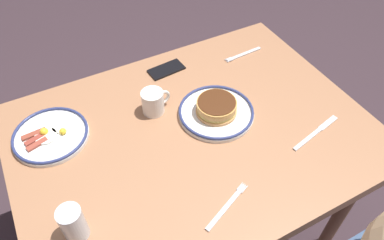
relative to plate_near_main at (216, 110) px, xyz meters
name	(u,v)px	position (x,y,z in m)	size (l,w,h in m)	color
ground_plane	(193,229)	(0.11, 0.03, -0.75)	(6.00, 6.00, 0.00)	#37282E
dining_table	(193,144)	(0.11, 0.03, -0.09)	(1.22, 0.91, 0.73)	#A26D4B
plate_near_main	(216,110)	(0.00, 0.00, 0.00)	(0.27, 0.27, 0.06)	white
plate_center_pancakes	(50,135)	(0.55, -0.17, -0.01)	(0.26, 0.26, 0.04)	white
coffee_mug	(153,102)	(0.19, -0.12, 0.02)	(0.11, 0.08, 0.09)	white
drinking_glass	(74,225)	(0.57, 0.22, 0.03)	(0.07, 0.07, 0.12)	silver
cell_phone	(166,70)	(0.05, -0.31, -0.02)	(0.14, 0.07, 0.01)	black
fork_near	(243,54)	(-0.28, -0.25, -0.02)	(0.18, 0.03, 0.01)	silver
fork_far	(227,206)	(0.16, 0.34, -0.02)	(0.18, 0.09, 0.01)	silver
butter_knife	(316,132)	(-0.26, 0.24, -0.02)	(0.23, 0.07, 0.01)	silver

